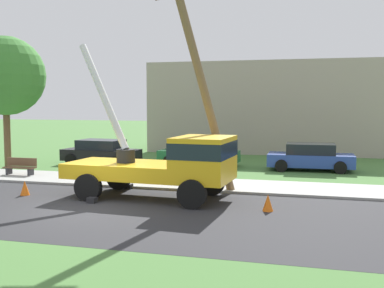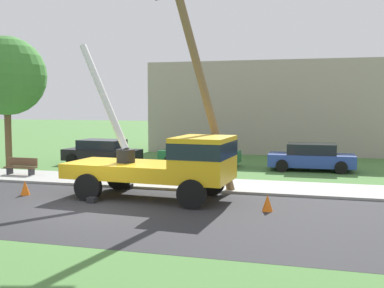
% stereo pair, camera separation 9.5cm
% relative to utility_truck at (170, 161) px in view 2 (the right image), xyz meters
% --- Properties ---
extents(ground_plane, '(120.00, 120.00, 0.00)m').
position_rel_utility_truck_xyz_m(ground_plane, '(-2.22, 9.78, -1.41)').
color(ground_plane, '#477538').
extents(road_asphalt, '(80.00, 7.70, 0.01)m').
position_rel_utility_truck_xyz_m(road_asphalt, '(-2.22, -2.22, -1.40)').
color(road_asphalt, '#2B2B2D').
rests_on(road_asphalt, ground).
extents(sidewalk_strip, '(80.00, 2.99, 0.10)m').
position_rel_utility_truck_xyz_m(sidewalk_strip, '(-2.22, 3.13, -1.36)').
color(sidewalk_strip, '#9E9E99').
rests_on(sidewalk_strip, ground).
extents(utility_truck, '(6.75, 3.21, 5.98)m').
position_rel_utility_truck_xyz_m(utility_truck, '(0.00, 0.00, 0.00)').
color(utility_truck, gold).
rests_on(utility_truck, ground).
extents(leaning_utility_pole, '(2.80, 2.13, 8.72)m').
position_rel_utility_truck_xyz_m(leaning_utility_pole, '(0.85, 1.25, 3.06)').
color(leaning_utility_pole, brown).
rests_on(leaning_utility_pole, ground).
extents(traffic_cone_ahead, '(0.36, 0.36, 0.56)m').
position_rel_utility_truck_xyz_m(traffic_cone_ahead, '(3.68, -0.97, -1.13)').
color(traffic_cone_ahead, orange).
rests_on(traffic_cone_ahead, ground).
extents(traffic_cone_behind, '(0.36, 0.36, 0.56)m').
position_rel_utility_truck_xyz_m(traffic_cone_behind, '(-5.64, -0.72, -1.13)').
color(traffic_cone_behind, orange).
rests_on(traffic_cone_behind, ground).
extents(parked_sedan_black, '(4.52, 2.22, 1.42)m').
position_rel_utility_truck_xyz_m(parked_sedan_black, '(-6.85, 8.36, -0.70)').
color(parked_sedan_black, black).
rests_on(parked_sedan_black, ground).
extents(parked_sedan_green, '(4.50, 2.19, 1.42)m').
position_rel_utility_truck_xyz_m(parked_sedan_green, '(-1.24, 9.17, -0.70)').
color(parked_sedan_green, '#1E6638').
rests_on(parked_sedan_green, ground).
extents(parked_sedan_blue, '(4.43, 2.07, 1.42)m').
position_rel_utility_truck_xyz_m(parked_sedan_blue, '(4.87, 8.95, -0.70)').
color(parked_sedan_blue, '#263F99').
rests_on(parked_sedan_blue, ground).
extents(park_bench, '(1.60, 0.45, 0.90)m').
position_rel_utility_truck_xyz_m(park_bench, '(-8.58, 3.20, -0.95)').
color(park_bench, brown).
rests_on(park_bench, ground).
extents(roadside_tree_near, '(4.27, 4.27, 7.14)m').
position_rel_utility_truck_xyz_m(roadside_tree_near, '(-11.16, 5.74, 3.57)').
color(roadside_tree_near, brown).
rests_on(roadside_tree_near, ground).
extents(lowrise_building_backdrop, '(18.00, 6.00, 6.40)m').
position_rel_utility_truck_xyz_m(lowrise_building_backdrop, '(2.30, 18.49, 1.79)').
color(lowrise_building_backdrop, '#A5998C').
rests_on(lowrise_building_backdrop, ground).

